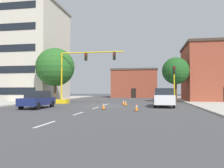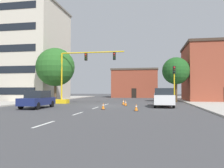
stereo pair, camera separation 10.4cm
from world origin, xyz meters
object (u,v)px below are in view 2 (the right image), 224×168
at_px(tree_right_mid, 176,71).
at_px(traffic_cone_roadside_d, 123,102).
at_px(traffic_cone_roadside_a, 136,107).
at_px(traffic_cone_roadside_c, 126,103).
at_px(traffic_cone_roadside_b, 103,106).
at_px(pickup_truck_white, 164,98).
at_px(traffic_signal_gantry, 70,87).
at_px(traffic_light_pole_right, 174,76).
at_px(sedan_navy_near_left, 37,99).
at_px(tree_left_near, 55,67).

height_order(tree_right_mid, traffic_cone_roadside_d, tree_right_mid).
relative_size(traffic_cone_roadside_a, traffic_cone_roadside_c, 0.95).
height_order(traffic_cone_roadside_c, traffic_cone_roadside_d, traffic_cone_roadside_c).
bearing_deg(traffic_cone_roadside_b, pickup_truck_white, 37.10).
bearing_deg(traffic_signal_gantry, traffic_light_pole_right, 1.46).
bearing_deg(traffic_light_pole_right, sedan_navy_near_left, -148.98).
bearing_deg(traffic_cone_roadside_d, tree_right_mid, 45.54).
bearing_deg(pickup_truck_white, traffic_light_pole_right, 70.04).
height_order(traffic_signal_gantry, traffic_cone_roadside_d, traffic_signal_gantry).
bearing_deg(traffic_cone_roadside_d, traffic_light_pole_right, 15.75).
bearing_deg(traffic_signal_gantry, sedan_navy_near_left, -92.72).
xyz_separation_m(tree_left_near, traffic_cone_roadside_d, (10.32, -3.37, -4.79)).
relative_size(traffic_light_pole_right, tree_left_near, 0.61).
bearing_deg(pickup_truck_white, tree_left_near, 158.77).
distance_m(tree_right_mid, sedan_navy_near_left, 20.37).
bearing_deg(tree_left_near, traffic_cone_roadside_d, -18.09).
height_order(traffic_light_pole_right, traffic_cone_roadside_a, traffic_light_pole_right).
relative_size(traffic_cone_roadside_c, traffic_cone_roadside_d, 1.02).
bearing_deg(traffic_cone_roadside_c, tree_left_near, 154.27).
xyz_separation_m(tree_left_near, tree_right_mid, (17.25, 3.69, -0.49)).
xyz_separation_m(traffic_signal_gantry, traffic_cone_roadside_d, (7.32, -1.40, -1.95)).
bearing_deg(tree_left_near, traffic_cone_roadside_b, -47.50).
height_order(tree_right_mid, traffic_cone_roadside_a, tree_right_mid).
bearing_deg(tree_right_mid, traffic_cone_roadside_c, -125.93).
relative_size(traffic_signal_gantry, sedan_navy_near_left, 2.07).
distance_m(tree_right_mid, traffic_cone_roadside_a, 16.28).
relative_size(traffic_light_pole_right, traffic_cone_roadside_d, 7.49).
height_order(tree_right_mid, traffic_cone_roadside_b, tree_right_mid).
distance_m(tree_left_near, tree_right_mid, 17.65).
relative_size(pickup_truck_white, sedan_navy_near_left, 1.20).
relative_size(tree_left_near, traffic_cone_roadside_d, 12.30).
bearing_deg(traffic_light_pole_right, tree_right_mid, 81.86).
distance_m(traffic_cone_roadside_a, traffic_cone_roadside_d, 8.13).
distance_m(pickup_truck_white, sedan_navy_near_left, 13.04).
height_order(pickup_truck_white, traffic_cone_roadside_a, pickup_truck_white).
bearing_deg(sedan_navy_near_left, traffic_cone_roadside_b, -1.28).
relative_size(traffic_cone_roadside_b, traffic_cone_roadside_d, 0.96).
relative_size(traffic_cone_roadside_a, traffic_cone_roadside_b, 1.01).
relative_size(traffic_light_pole_right, pickup_truck_white, 0.88).
xyz_separation_m(traffic_cone_roadside_a, traffic_cone_roadside_b, (-3.12, 1.11, -0.00)).
bearing_deg(tree_left_near, traffic_signal_gantry, -33.39).
relative_size(pickup_truck_white, traffic_cone_roadside_b, 8.87).
height_order(traffic_signal_gantry, tree_right_mid, traffic_signal_gantry).
xyz_separation_m(tree_right_mid, pickup_truck_white, (-2.28, -9.51, -3.64)).
distance_m(traffic_signal_gantry, tree_right_mid, 15.52).
distance_m(traffic_light_pole_right, sedan_navy_near_left, 16.40).
bearing_deg(traffic_cone_roadside_d, pickup_truck_white, -27.71).
height_order(tree_right_mid, sedan_navy_near_left, tree_right_mid).
bearing_deg(traffic_cone_roadside_a, traffic_cone_roadside_b, 160.39).
xyz_separation_m(traffic_light_pole_right, sedan_navy_near_left, (-13.87, -8.34, -2.64)).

